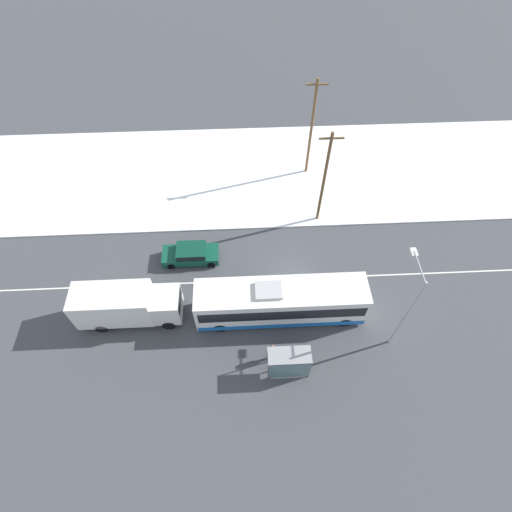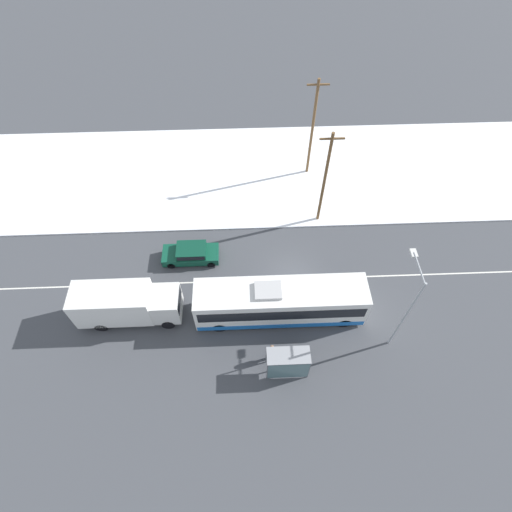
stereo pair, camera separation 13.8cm
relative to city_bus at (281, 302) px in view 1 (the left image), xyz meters
name	(u,v)px [view 1 (the left image)]	position (x,y,z in m)	size (l,w,h in m)	color
ground_plane	(292,279)	(1.20, 2.96, -1.66)	(120.00, 120.00, 0.00)	#424449
snow_lot	(279,172)	(1.20, 15.08, -1.60)	(80.00, 13.79, 0.12)	white
lane_marking_center	(292,279)	(1.20, 2.96, -1.66)	(60.00, 0.12, 0.00)	silver
city_bus	(281,302)	(0.00, 0.00, 0.00)	(11.82, 2.57, 3.41)	white
box_truck	(125,305)	(-10.76, 0.25, 0.11)	(7.24, 2.30, 3.22)	silver
sedan_car	(191,254)	(-6.61, 5.22, -0.89)	(4.42, 1.80, 1.40)	#0F4733
pedestrian_at_stop	(273,351)	(-0.79, -3.33, -0.55)	(0.66, 0.29, 1.82)	#23232D
bus_shelter	(289,364)	(0.17, -4.46, 0.01)	(2.74, 1.20, 2.40)	gray
streetlamp	(408,301)	(7.44, -2.09, 3.16)	(0.36, 2.58, 7.67)	#9EA3A8
utility_pole_roadside	(324,179)	(4.01, 9.05, 2.99)	(1.80, 0.24, 8.92)	brown
utility_pole_snowlot	(311,128)	(3.78, 15.10, 3.23)	(1.80, 0.24, 9.41)	brown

